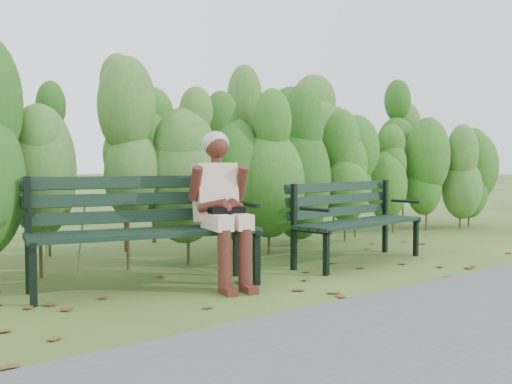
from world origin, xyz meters
TOP-DOWN VIEW (x-y plane):
  - ground at (0.00, 0.00)m, footprint 80.00×80.00m
  - hedge_band at (0.00, 1.86)m, footprint 11.04×1.67m
  - leaf_litter at (-0.08, 0.00)m, footprint 5.29×2.17m
  - bench_left at (-1.12, 0.44)m, footprint 1.92×1.03m
  - bench_right at (1.16, 0.21)m, footprint 1.69×0.71m
  - seated_woman at (-0.57, 0.11)m, footprint 0.53×0.78m

SIDE VIEW (x-z plane):
  - ground at x=0.00m, z-range 0.00..0.00m
  - leaf_litter at x=-0.08m, z-range 0.00..0.01m
  - bench_right at x=1.16m, z-range 0.07..0.89m
  - bench_left at x=-1.12m, z-range 0.08..1.00m
  - seated_woman at x=-0.57m, z-range 0.09..1.38m
  - hedge_band at x=0.00m, z-range 0.05..2.47m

